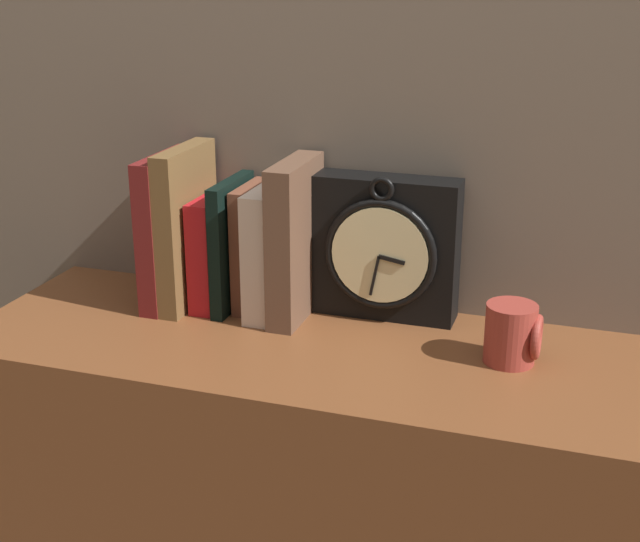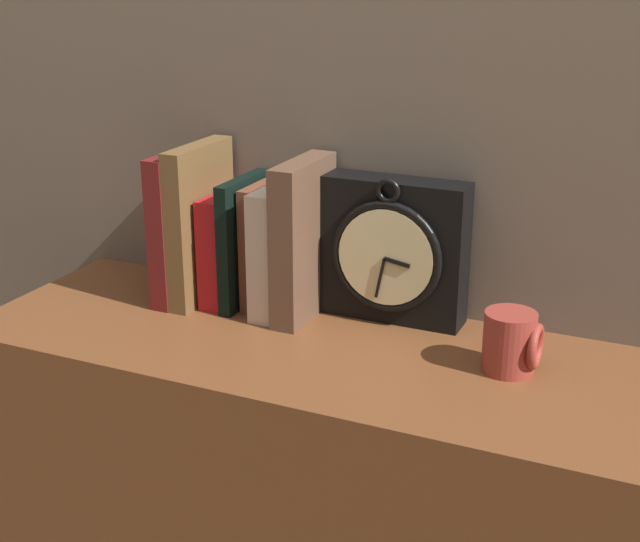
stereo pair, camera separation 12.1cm
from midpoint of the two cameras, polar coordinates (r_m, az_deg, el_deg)
The scene contains 10 objects.
wall_back at distance 1.33m, azimuth 0.16°, elevation 15.64°, with size 6.00×0.05×2.60m.
clock at distance 1.31m, azimuth 1.58°, elevation 1.41°, with size 0.21×0.07×0.22m.
book_slot0_maroon at distance 1.40m, azimuth -12.15°, elevation 2.58°, with size 0.03×0.16×0.23m.
book_slot1_brown at distance 1.38m, azimuth -11.02°, elevation 2.73°, with size 0.03×0.16×0.25m.
book_slot2_red at distance 1.39m, azimuth -9.23°, elevation 1.28°, with size 0.04×0.13×0.17m.
book_slot3_black at distance 1.37m, azimuth -8.16°, elevation 1.67°, with size 0.02×0.14×0.20m.
book_slot4_brown at distance 1.37m, azimuth -6.89°, elevation 1.53°, with size 0.03×0.11×0.19m.
book_slot5_cream at distance 1.34m, azimuth -5.81°, elevation 1.28°, with size 0.04×0.14×0.20m.
book_slot6_brown at distance 1.31m, azimuth -4.25°, elevation 1.92°, with size 0.04×0.15×0.24m.
mug at distance 1.20m, azimuth 9.46°, elevation -4.06°, with size 0.07×0.07×0.08m.
Camera 1 is at (0.36, -1.08, 1.40)m, focal length 50.00 mm.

